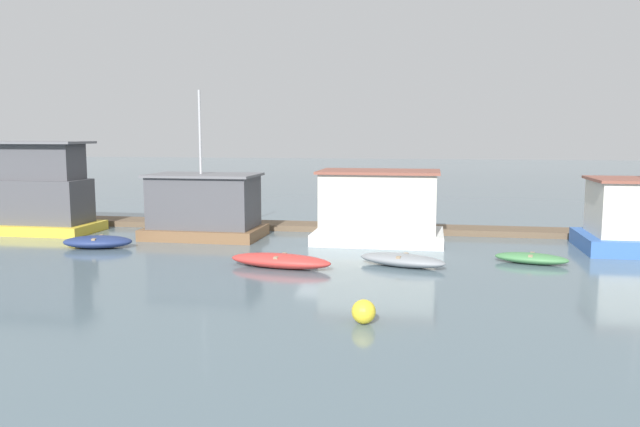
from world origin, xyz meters
name	(u,v)px	position (x,y,z in m)	size (l,w,h in m)	color
ground_plane	(324,240)	(0.00, 0.00, 0.00)	(200.00, 200.00, 0.00)	slate
dock_walkway	(334,227)	(0.00, 3.23, 0.15)	(42.40, 1.96, 0.30)	brown
houseboat_yellow	(37,193)	(-14.86, -0.18, 2.04)	(5.98, 3.20, 4.65)	gold
houseboat_brown	(205,207)	(-5.83, -0.27, 1.49)	(5.55, 3.50, 7.10)	brown
houseboat_white	(379,208)	(2.61, 0.02, 1.60)	(5.95, 3.94, 3.35)	white
dinghy_navy	(98,242)	(-9.52, -3.78, 0.27)	(3.26, 2.08, 0.54)	navy
dinghy_red	(280,261)	(-0.55, -6.41, 0.27)	(4.14, 1.76, 0.54)	red
dinghy_grey	(402,260)	(3.96, -5.34, 0.25)	(3.57, 2.12, 0.49)	gray
dinghy_green	(531,258)	(8.89, -3.93, 0.21)	(2.93, 1.67, 0.41)	#47844C
mooring_post_centre	(384,217)	(2.70, 2.00, 0.89)	(0.29, 0.29, 1.79)	brown
buoy_yellow	(364,312)	(3.29, -12.81, 0.33)	(0.65, 0.65, 0.65)	yellow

